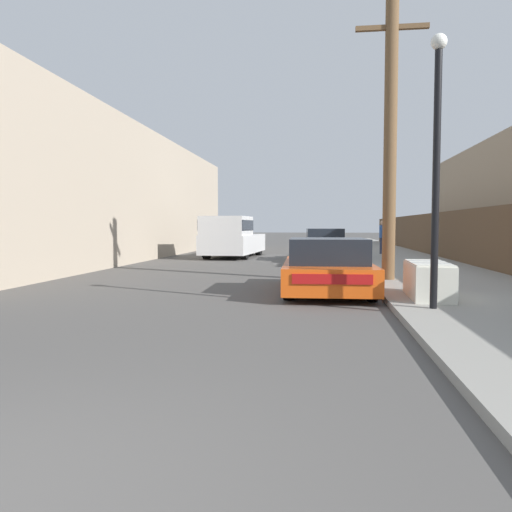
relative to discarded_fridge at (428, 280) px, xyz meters
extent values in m
cube|color=gray|center=(1.29, 15.76, -0.40)|extent=(4.20, 63.00, 0.12)
cube|color=silver|center=(0.00, 0.00, -0.01)|extent=(0.78, 1.84, 0.65)
cube|color=white|center=(0.00, 0.00, 0.33)|extent=(0.75, 1.77, 0.03)
cube|color=#333335|center=(0.22, 0.55, 0.35)|extent=(0.04, 0.20, 0.02)
cube|color=gray|center=(0.01, 0.29, 0.34)|extent=(0.72, 0.10, 0.01)
cube|color=gray|center=(-0.01, -0.27, 0.34)|extent=(0.72, 0.10, 0.01)
cube|color=#E05114|center=(-1.90, 1.46, -0.04)|extent=(2.03, 4.19, 0.54)
cube|color=black|center=(-1.89, 1.08, 0.49)|extent=(1.70, 2.03, 0.54)
cube|color=#B21414|center=(-1.83, -0.62, 0.05)|extent=(1.48, 0.08, 0.19)
cylinder|color=black|center=(-2.77, 2.71, -0.13)|extent=(0.22, 0.67, 0.67)
cylinder|color=black|center=(-1.11, 2.76, -0.13)|extent=(0.22, 0.67, 0.67)
cylinder|color=black|center=(-2.69, 0.15, -0.13)|extent=(0.22, 0.67, 0.67)
cylinder|color=black|center=(-1.03, 0.20, -0.13)|extent=(0.22, 0.67, 0.67)
cube|color=silver|center=(-1.89, 11.90, 0.03)|extent=(1.97, 4.37, 0.69)
cube|color=black|center=(-1.88, 11.73, 0.65)|extent=(1.62, 2.47, 0.54)
cube|color=#B21414|center=(-1.77, 9.75, 0.15)|extent=(1.36, 0.10, 0.24)
cylinder|color=black|center=(-2.71, 13.19, -0.13)|extent=(0.23, 0.66, 0.65)
cylinder|color=black|center=(-1.21, 13.27, -0.13)|extent=(0.23, 0.66, 0.65)
cylinder|color=black|center=(-2.57, 10.54, -0.13)|extent=(0.23, 0.66, 0.65)
cylinder|color=black|center=(-1.07, 10.62, -0.13)|extent=(0.23, 0.66, 0.65)
cube|color=silver|center=(-6.15, 13.71, 0.19)|extent=(2.40, 5.57, 0.86)
cube|color=silver|center=(-6.24, 12.21, 1.04)|extent=(2.09, 2.57, 0.85)
cube|color=black|center=(-6.24, 12.21, 1.06)|extent=(2.13, 2.52, 0.47)
cylinder|color=black|center=(-5.38, 11.97, -0.03)|extent=(0.31, 0.88, 0.87)
cylinder|color=black|center=(-7.12, 12.08, -0.03)|extent=(0.31, 0.88, 0.87)
cylinder|color=black|center=(-5.17, 15.35, -0.03)|extent=(0.31, 0.88, 0.87)
cylinder|color=black|center=(-6.92, 15.45, -0.03)|extent=(0.31, 0.88, 0.87)
cylinder|color=brown|center=(-0.32, 3.25, 3.17)|extent=(0.33, 0.33, 7.03)
cube|color=brown|center=(-0.32, 3.25, 5.99)|extent=(1.80, 0.12, 0.12)
cylinder|color=black|center=(-0.18, -1.31, 1.77)|extent=(0.12, 0.12, 4.21)
sphere|color=white|center=(-0.18, -1.31, 4.00)|extent=(0.26, 0.26, 0.26)
cube|color=brown|center=(3.24, 13.93, 0.65)|extent=(0.08, 44.12, 1.98)
cube|color=tan|center=(-12.87, 11.97, 2.38)|extent=(7.00, 27.02, 5.68)
cylinder|color=#282D42|center=(0.99, 15.29, 0.05)|extent=(0.28, 0.28, 0.79)
cylinder|color=#2D5193|center=(0.99, 15.29, 0.76)|extent=(0.34, 0.34, 0.62)
sphere|color=tan|center=(0.99, 15.29, 1.19)|extent=(0.24, 0.24, 0.24)
camera|label=1|loc=(-2.06, -9.85, 1.03)|focal=35.00mm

